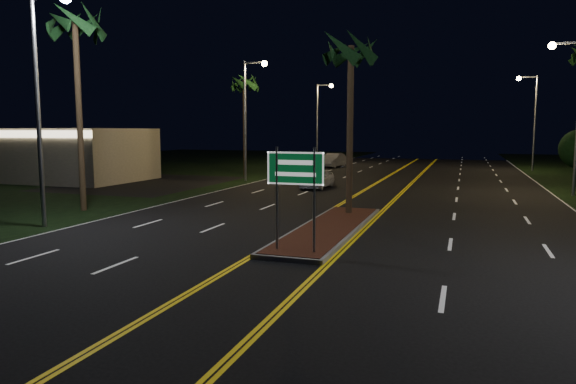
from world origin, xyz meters
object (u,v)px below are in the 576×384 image
at_px(car_far, 333,159).
at_px(commercial_building, 49,154).
at_px(streetlight_left_near, 44,83).
at_px(streetlight_right_far, 531,111).
at_px(streetlight_left_mid, 250,106).
at_px(streetlight_right_mid, 572,99).
at_px(palm_left_far, 244,83).
at_px(car_near, 317,177).
at_px(palm_median, 351,51).
at_px(median_island, 329,228).
at_px(streetlight_left_far, 321,114).
at_px(highway_sign, 295,178).
at_px(palm_left_near, 75,26).

bearing_deg(car_far, commercial_building, -122.27).
xyz_separation_m(commercial_building, streetlight_left_near, (15.39, -15.99, 3.65)).
xyz_separation_m(commercial_building, streetlight_right_far, (36.61, 22.01, 3.65)).
relative_size(streetlight_left_mid, streetlight_right_far, 1.00).
bearing_deg(streetlight_right_mid, car_far, 135.31).
bearing_deg(palm_left_far, streetlight_right_far, 30.88).
bearing_deg(streetlight_left_near, car_near, 70.29).
xyz_separation_m(palm_median, car_far, (-8.27, 30.18, -6.43)).
bearing_deg(median_island, palm_median, 90.00).
relative_size(median_island, palm_median, 1.23).
bearing_deg(streetlight_left_far, highway_sign, -75.56).
height_order(median_island, car_near, car_near).
bearing_deg(streetlight_left_far, streetlight_left_mid, -90.00).
xyz_separation_m(commercial_building, streetlight_left_far, (15.39, 24.01, 3.65)).
bearing_deg(car_near, streetlight_right_mid, 5.56).
bearing_deg(streetlight_left_near, palm_left_near, 115.26).
distance_m(median_island, streetlight_left_near, 12.36).
bearing_deg(streetlight_right_mid, streetlight_left_far, 133.97).
height_order(commercial_building, streetlight_left_mid, streetlight_left_mid).
distance_m(median_island, palm_median, 8.00).
bearing_deg(streetlight_right_far, streetlight_right_mid, -90.00).
relative_size(streetlight_left_near, streetlight_right_mid, 1.00).
relative_size(palm_left_far, car_far, 1.74).
bearing_deg(streetlight_right_mid, car_near, -176.69).
bearing_deg(palm_median, car_near, 112.85).
distance_m(highway_sign, streetlight_right_mid, 22.18).
height_order(streetlight_left_mid, palm_left_near, palm_left_near).
bearing_deg(commercial_building, palm_median, -20.05).
xyz_separation_m(streetlight_left_mid, streetlight_left_far, (0.00, 20.00, 0.00)).
bearing_deg(highway_sign, palm_median, 90.00).
xyz_separation_m(streetlight_left_near, streetlight_left_far, (0.00, 40.00, 0.00)).
distance_m(streetlight_right_far, palm_left_far, 27.36).
distance_m(palm_left_far, car_near, 12.86).
relative_size(commercial_building, streetlight_left_mid, 1.67).
bearing_deg(palm_left_far, palm_left_near, -89.14).
relative_size(streetlight_right_mid, palm_left_far, 1.02).
xyz_separation_m(streetlight_left_mid, car_far, (2.34, 16.68, -4.81)).
bearing_deg(streetlight_left_mid, streetlight_left_far, 90.00).
bearing_deg(car_far, streetlight_right_mid, -36.37).
height_order(streetlight_left_near, streetlight_right_far, same).
relative_size(streetlight_left_near, palm_median, 1.08).
distance_m(highway_sign, commercial_building, 31.17).
bearing_deg(highway_sign, streetlight_right_far, 74.85).
bearing_deg(streetlight_left_mid, car_far, 82.00).
bearing_deg(commercial_building, median_island, -26.55).
distance_m(commercial_building, streetlight_right_far, 42.88).
bearing_deg(palm_left_near, commercial_building, 138.39).
bearing_deg(streetlight_left_near, streetlight_right_mid, 40.30).
xyz_separation_m(commercial_building, palm_median, (26.00, -9.49, 5.27)).
bearing_deg(highway_sign, car_far, 102.31).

